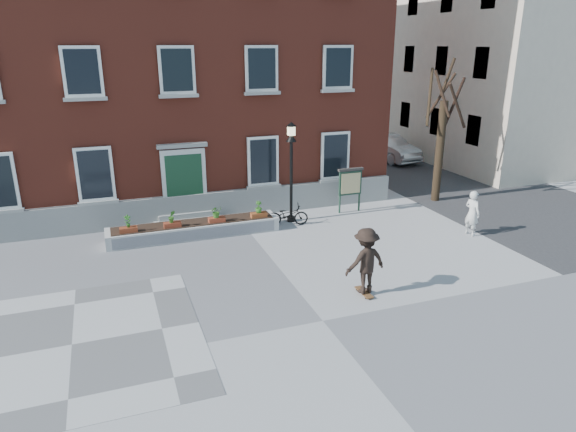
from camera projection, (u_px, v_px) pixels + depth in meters
name	position (u px, v px, depth m)	size (l,w,h in m)	color
ground	(323.00, 321.00, 13.10)	(100.00, 100.00, 0.00)	#98989A
checker_patch	(72.00, 345.00, 12.06)	(6.00, 6.00, 0.01)	#5C5D5F
bicycle	(288.00, 215.00, 19.84)	(0.55, 1.58, 0.83)	black
parked_car	(388.00, 147.00, 30.80)	(1.62, 4.63, 1.53)	silver
bystander	(472.00, 213.00, 18.70)	(0.61, 0.40, 1.68)	silver
brick_building	(159.00, 53.00, 22.88)	(18.40, 10.85, 12.60)	maroon
planter_assembly	(195.00, 228.00, 18.75)	(6.20, 1.12, 1.15)	silver
bare_tree	(441.00, 139.00, 22.24)	(1.83, 1.83, 6.16)	#312316
side_street	(454.00, 38.00, 34.26)	(15.20, 36.00, 14.50)	#37373A
lamp_post	(291.00, 159.00, 19.60)	(0.40, 0.40, 3.93)	black
notice_board	(350.00, 183.00, 21.14)	(1.10, 0.16, 1.87)	#1B3627
skateboarder	(366.00, 261.00, 14.17)	(1.30, 0.84, 1.98)	brown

